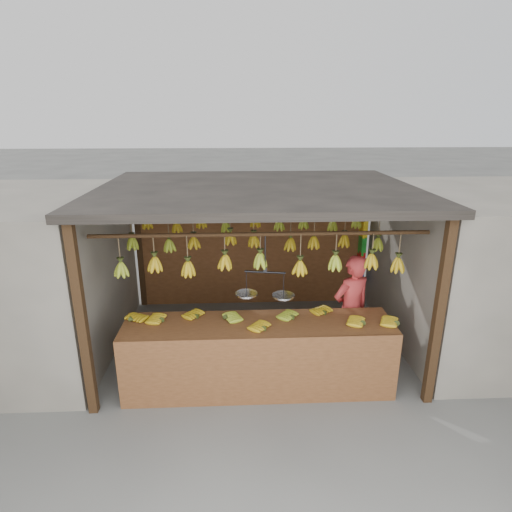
{
  "coord_description": "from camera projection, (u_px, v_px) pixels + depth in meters",
  "views": [
    {
      "loc": [
        -0.3,
        -5.81,
        3.33
      ],
      "look_at": [
        0.0,
        0.3,
        1.3
      ],
      "focal_mm": 30.0,
      "sensor_mm": 36.0,
      "label": 1
    }
  ],
  "objects": [
    {
      "name": "counter",
      "position": [
        259.0,
        342.0,
        5.18
      ],
      "size": [
        3.51,
        0.76,
        0.96
      ],
      "color": "brown",
      "rests_on": "ground"
    },
    {
      "name": "bag_bundles",
      "position": [
        362.0,
        252.0,
        7.62
      ],
      "size": [
        0.08,
        0.26,
        1.21
      ],
      "color": "yellow",
      "rests_on": "ground"
    },
    {
      "name": "neighbor_right",
      "position": [
        498.0,
        268.0,
        6.37
      ],
      "size": [
        3.0,
        3.0,
        2.3
      ],
      "primitive_type": "cube",
      "color": "slate",
      "rests_on": "ground"
    },
    {
      "name": "ground",
      "position": [
        257.0,
        342.0,
        6.57
      ],
      "size": [
        80.0,
        80.0,
        0.0
      ],
      "primitive_type": "plane",
      "color": "#5B5B57"
    },
    {
      "name": "hanging_bananas",
      "position": [
        257.0,
        242.0,
        6.06
      ],
      "size": [
        3.63,
        2.22,
        0.38
      ],
      "color": "#92A523",
      "rests_on": "ground"
    },
    {
      "name": "vendor",
      "position": [
        351.0,
        310.0,
        5.84
      ],
      "size": [
        0.68,
        0.58,
        1.57
      ],
      "primitive_type": "imported",
      "rotation": [
        0.0,
        0.0,
        3.56
      ],
      "color": "#BF3333",
      "rests_on": "ground"
    },
    {
      "name": "balance_scale",
      "position": [
        265.0,
        292.0,
        5.22
      ],
      "size": [
        0.71,
        0.34,
        0.78
      ],
      "color": "black",
      "rests_on": "ground"
    },
    {
      "name": "neighbor_left",
      "position": [
        3.0,
        277.0,
        6.04
      ],
      "size": [
        3.0,
        3.0,
        2.3
      ],
      "primitive_type": "cube",
      "color": "slate",
      "rests_on": "ground"
    },
    {
      "name": "stall",
      "position": [
        256.0,
        212.0,
        6.26
      ],
      "size": [
        4.3,
        3.3,
        2.4
      ],
      "color": "black",
      "rests_on": "ground"
    }
  ]
}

